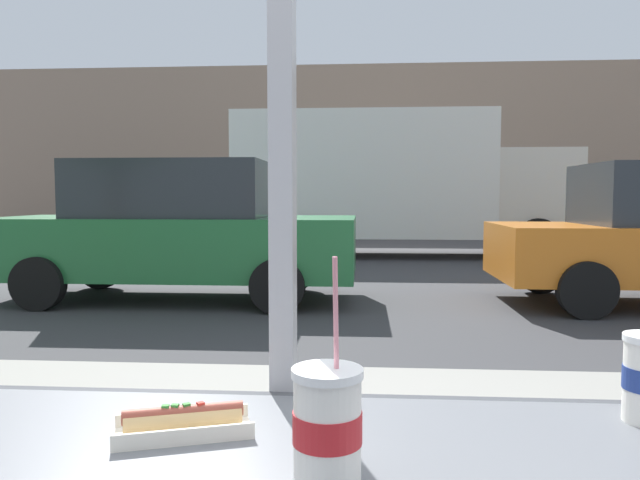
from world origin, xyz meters
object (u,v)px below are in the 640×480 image
parked_car_green (177,231)px  hotdog_tray_far (184,422)px  soda_cup_left (327,426)px  box_truck (393,180)px

parked_car_green → hotdog_tray_far: bearing=-72.4°
hotdog_tray_far → parked_car_green: 6.97m
parked_car_green → soda_cup_left: bearing=-70.8°
hotdog_tray_far → parked_car_green: bearing=107.6°
parked_car_green → box_truck: bearing=62.9°
hotdog_tray_far → box_truck: bearing=85.7°
soda_cup_left → parked_car_green: (-2.37, 6.81, -0.13)m
hotdog_tray_far → soda_cup_left: bearing=-33.4°
parked_car_green → box_truck: size_ratio=0.63×
hotdog_tray_far → parked_car_green: parked_car_green is taller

